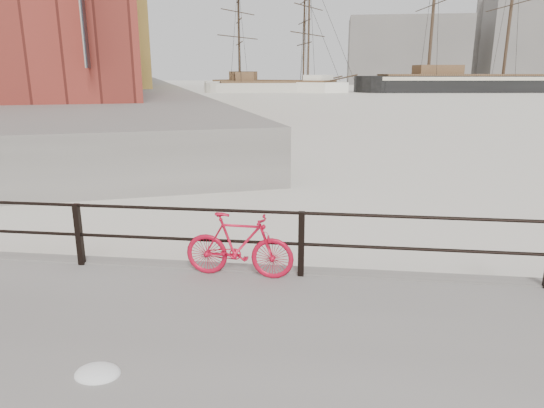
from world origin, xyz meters
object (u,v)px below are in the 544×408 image
(bicycle, at_px, (239,245))
(schooner_mid, at_px, (272,91))
(barque_black, at_px, (501,92))
(schooner_left, at_px, (272,92))
(workboat_far, at_px, (64,101))

(bicycle, height_order, schooner_mid, schooner_mid)
(barque_black, bearing_deg, schooner_left, 178.32)
(bicycle, xyz_separation_m, schooner_left, (-9.52, 79.13, -0.84))
(schooner_left, relative_size, workboat_far, 2.01)
(schooner_mid, bearing_deg, barque_black, 23.76)
(workboat_far, bearing_deg, bicycle, -104.10)
(barque_black, height_order, schooner_left, barque_black)
(bicycle, bearing_deg, workboat_far, 125.32)
(bicycle, relative_size, workboat_far, 0.13)
(barque_black, relative_size, schooner_mid, 1.84)
(bicycle, bearing_deg, schooner_left, 99.99)
(schooner_left, bearing_deg, barque_black, -8.97)
(schooner_left, bearing_deg, bicycle, -99.21)
(barque_black, xyz_separation_m, schooner_left, (-39.59, -4.93, 0.00))
(barque_black, relative_size, workboat_far, 4.73)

